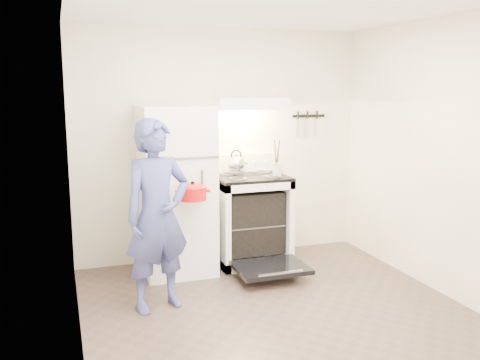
# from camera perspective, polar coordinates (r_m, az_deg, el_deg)

# --- Properties ---
(floor) EXTENTS (3.60, 3.60, 0.00)m
(floor) POSITION_cam_1_polar(r_m,az_deg,el_deg) (4.56, 4.83, -14.60)
(floor) COLOR #4C3B34
(floor) RESTS_ON ground
(back_wall) EXTENTS (3.20, 0.02, 2.50)m
(back_wall) POSITION_cam_1_polar(r_m,az_deg,el_deg) (5.87, -2.07, 3.74)
(back_wall) COLOR white
(back_wall) RESTS_ON ground
(refrigerator) EXTENTS (0.70, 0.70, 1.70)m
(refrigerator) POSITION_cam_1_polar(r_m,az_deg,el_deg) (5.45, -6.82, -1.08)
(refrigerator) COLOR white
(refrigerator) RESTS_ON floor
(stove_body) EXTENTS (0.76, 0.65, 0.92)m
(stove_body) POSITION_cam_1_polar(r_m,az_deg,el_deg) (5.78, 1.11, -4.33)
(stove_body) COLOR white
(stove_body) RESTS_ON floor
(cooktop) EXTENTS (0.76, 0.65, 0.03)m
(cooktop) POSITION_cam_1_polar(r_m,az_deg,el_deg) (5.68, 1.12, 0.32)
(cooktop) COLOR black
(cooktop) RESTS_ON stove_body
(backsplash) EXTENTS (0.76, 0.07, 0.20)m
(backsplash) POSITION_cam_1_polar(r_m,az_deg,el_deg) (5.92, 0.18, 1.86)
(backsplash) COLOR white
(backsplash) RESTS_ON cooktop
(oven_door) EXTENTS (0.70, 0.54, 0.04)m
(oven_door) POSITION_cam_1_polar(r_m,az_deg,el_deg) (5.34, 3.30, -9.32)
(oven_door) COLOR black
(oven_door) RESTS_ON floor
(oven_rack) EXTENTS (0.60, 0.52, 0.01)m
(oven_rack) POSITION_cam_1_polar(r_m,az_deg,el_deg) (5.78, 1.11, -4.52)
(oven_rack) COLOR slate
(oven_rack) RESTS_ON stove_body
(range_hood) EXTENTS (0.76, 0.50, 0.12)m
(range_hood) POSITION_cam_1_polar(r_m,az_deg,el_deg) (5.67, 0.89, 8.18)
(range_hood) COLOR white
(range_hood) RESTS_ON back_wall
(knife_strip) EXTENTS (0.40, 0.02, 0.03)m
(knife_strip) POSITION_cam_1_polar(r_m,az_deg,el_deg) (6.21, 7.33, 6.80)
(knife_strip) COLOR black
(knife_strip) RESTS_ON back_wall
(pizza_stone) EXTENTS (0.32, 0.32, 0.02)m
(pizza_stone) POSITION_cam_1_polar(r_m,az_deg,el_deg) (5.79, 0.14, -4.35)
(pizza_stone) COLOR #896D4C
(pizza_stone) RESTS_ON oven_rack
(tea_kettle) EXTENTS (0.22, 0.18, 0.27)m
(tea_kettle) POSITION_cam_1_polar(r_m,az_deg,el_deg) (5.68, -0.41, 1.87)
(tea_kettle) COLOR #B9B9BD
(tea_kettle) RESTS_ON cooktop
(utensil_jar) EXTENTS (0.10, 0.10, 0.13)m
(utensil_jar) POSITION_cam_1_polar(r_m,az_deg,el_deg) (5.52, 3.96, 1.16)
(utensil_jar) COLOR silver
(utensil_jar) RESTS_ON cooktop
(person) EXTENTS (0.69, 0.55, 1.63)m
(person) POSITION_cam_1_polar(r_m,az_deg,el_deg) (4.56, -8.81, -3.78)
(person) COLOR navy
(person) RESTS_ON floor
(dutch_oven) EXTENTS (0.32, 0.25, 0.22)m
(dutch_oven) POSITION_cam_1_polar(r_m,az_deg,el_deg) (4.94, -5.06, -1.46)
(dutch_oven) COLOR red
(dutch_oven) RESTS_ON person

